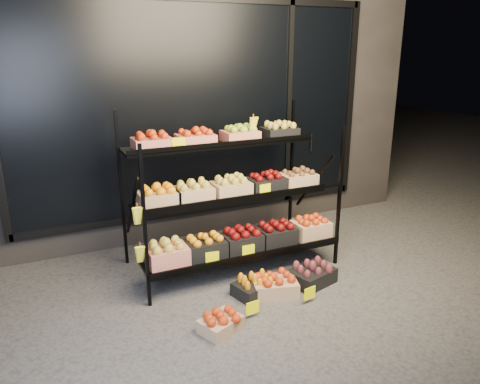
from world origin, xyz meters
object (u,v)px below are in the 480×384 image
display_rack (232,196)px  floor_crate_midright (275,284)px  floor_crate_midleft (254,286)px  floor_crate_left (221,322)px

display_rack → floor_crate_midright: size_ratio=4.52×
display_rack → floor_crate_midleft: size_ratio=5.01×
display_rack → floor_crate_midright: 1.00m
display_rack → floor_crate_midleft: display_rack is taller
floor_crate_midleft → floor_crate_left: bearing=-157.0°
floor_crate_midleft → floor_crate_midright: 0.19m
display_rack → floor_crate_left: bearing=-118.7°
display_rack → floor_crate_midright: bearing=-80.1°
floor_crate_left → display_rack: bearing=39.4°
floor_crate_left → floor_crate_midright: (0.70, 0.35, 0.01)m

